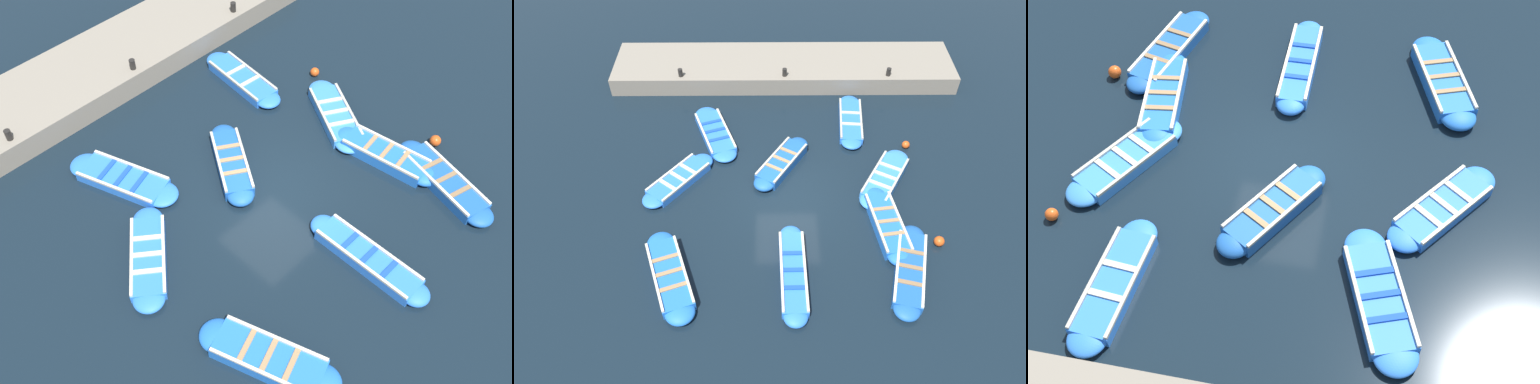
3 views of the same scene
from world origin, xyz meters
TOP-DOWN VIEW (x-y plane):
  - ground_plane at (0.00, 0.00)m, footprint 120.00×120.00m
  - boat_alongside at (1.52, 0.23)m, footprint 3.24×2.44m
  - boat_inner_gap at (-3.48, -0.02)m, footprint 3.82×0.85m
  - boat_drifting at (-3.57, 3.86)m, footprint 3.74×2.11m
  - boat_centre at (0.70, -3.60)m, footprint 3.46×2.51m
  - boat_mid_row at (-3.40, -3.72)m, footprint 3.80×1.73m
  - boat_outer_left at (-1.54, -3.31)m, footprint 3.57×1.31m
  - boat_far_corner at (3.35, 2.91)m, footprint 3.72×2.13m
  - boat_broadside at (4.09, -2.72)m, footprint 3.57×1.14m
  - boat_stern_in at (0.69, 4.09)m, footprint 3.18×2.74m
  - buoy_orange_near at (-5.06, 3.35)m, footprint 0.27×0.27m
  - buoy_yellow_far at (2.59, -4.75)m, footprint 0.31×0.31m
  - buoy_white_drifting at (-2.26, -4.92)m, footprint 0.35×0.35m

SIDE VIEW (x-z plane):
  - ground_plane at x=0.00m, z-range 0.00..0.00m
  - buoy_orange_near at x=-5.06m, z-range 0.00..0.27m
  - boat_far_corner at x=3.35m, z-range -0.03..0.32m
  - boat_stern_in at x=0.69m, z-range -0.03..0.33m
  - boat_broadside at x=4.09m, z-range -0.03..0.33m
  - boat_centre at x=0.70m, z-range -0.03..0.34m
  - buoy_yellow_far at x=2.59m, z-range 0.00..0.31m
  - boat_inner_gap at x=-3.48m, z-range -0.03..0.37m
  - boat_mid_row at x=-3.40m, z-range -0.03..0.37m
  - buoy_white_drifting at x=-2.26m, z-range 0.00..0.35m
  - boat_outer_left at x=-1.54m, z-range -0.03..0.40m
  - boat_drifting at x=-3.57m, z-range -0.03..0.41m
  - boat_alongside at x=1.52m, z-range -0.03..0.41m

